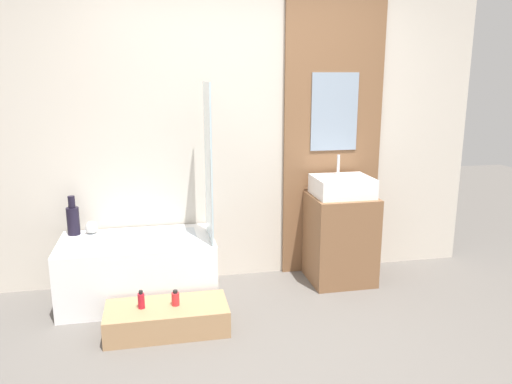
{
  "coord_description": "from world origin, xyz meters",
  "views": [
    {
      "loc": [
        -0.72,
        -2.59,
        1.76
      ],
      "look_at": [
        -0.04,
        0.72,
        0.95
      ],
      "focal_mm": 35.0,
      "sensor_mm": 36.0,
      "label": 1
    }
  ],
  "objects_px": {
    "wooden_step_bench": "(167,318)",
    "vase_round_light": "(91,227)",
    "bathtub": "(139,269)",
    "bottle_soap_secondary": "(175,298)",
    "vase_tall_dark": "(73,219)",
    "sink": "(342,186)",
    "bottle_soap_primary": "(141,300)"
  },
  "relations": [
    {
      "from": "bottle_soap_secondary",
      "to": "bathtub",
      "type": "bearing_deg",
      "value": 115.5
    },
    {
      "from": "wooden_step_bench",
      "to": "bottle_soap_secondary",
      "type": "xyz_separation_m",
      "value": [
        0.06,
        -0.0,
        0.14
      ]
    },
    {
      "from": "bottle_soap_secondary",
      "to": "wooden_step_bench",
      "type": "bearing_deg",
      "value": 180.0
    },
    {
      "from": "wooden_step_bench",
      "to": "vase_round_light",
      "type": "relative_size",
      "value": 8.36
    },
    {
      "from": "sink",
      "to": "vase_round_light",
      "type": "distance_m",
      "value": 2.08
    },
    {
      "from": "sink",
      "to": "bottle_soap_primary",
      "type": "bearing_deg",
      "value": -160.06
    },
    {
      "from": "vase_round_light",
      "to": "bottle_soap_primary",
      "type": "bearing_deg",
      "value": -63.27
    },
    {
      "from": "bathtub",
      "to": "vase_tall_dark",
      "type": "xyz_separation_m",
      "value": [
        -0.49,
        0.22,
        0.38
      ]
    },
    {
      "from": "bottle_soap_secondary",
      "to": "vase_tall_dark",
      "type": "bearing_deg",
      "value": 134.31
    },
    {
      "from": "vase_tall_dark",
      "to": "vase_round_light",
      "type": "xyz_separation_m",
      "value": [
        0.13,
        -0.0,
        -0.08
      ]
    },
    {
      "from": "bathtub",
      "to": "wooden_step_bench",
      "type": "distance_m",
      "value": 0.61
    },
    {
      "from": "wooden_step_bench",
      "to": "sink",
      "type": "xyz_separation_m",
      "value": [
        1.5,
        0.6,
        0.74
      ]
    },
    {
      "from": "vase_tall_dark",
      "to": "bottle_soap_primary",
      "type": "height_order",
      "value": "vase_tall_dark"
    },
    {
      "from": "vase_tall_dark",
      "to": "bottle_soap_secondary",
      "type": "xyz_separation_m",
      "value": [
        0.76,
        -0.78,
        -0.4
      ]
    },
    {
      "from": "bathtub",
      "to": "vase_round_light",
      "type": "xyz_separation_m",
      "value": [
        -0.36,
        0.22,
        0.3
      ]
    },
    {
      "from": "sink",
      "to": "bottle_soap_secondary",
      "type": "xyz_separation_m",
      "value": [
        -1.43,
        -0.6,
        -0.6
      ]
    },
    {
      "from": "wooden_step_bench",
      "to": "bottle_soap_primary",
      "type": "distance_m",
      "value": 0.23
    },
    {
      "from": "wooden_step_bench",
      "to": "bathtub",
      "type": "bearing_deg",
      "value": 109.91
    },
    {
      "from": "vase_round_light",
      "to": "bottle_soap_secondary",
      "type": "relative_size",
      "value": 0.91
    },
    {
      "from": "bathtub",
      "to": "bottle_soap_primary",
      "type": "xyz_separation_m",
      "value": [
        0.03,
        -0.55,
        -0.01
      ]
    },
    {
      "from": "wooden_step_bench",
      "to": "vase_tall_dark",
      "type": "xyz_separation_m",
      "value": [
        -0.69,
        0.78,
        0.54
      ]
    },
    {
      "from": "bottle_soap_primary",
      "to": "bottle_soap_secondary",
      "type": "distance_m",
      "value": 0.23
    },
    {
      "from": "bathtub",
      "to": "wooden_step_bench",
      "type": "bearing_deg",
      "value": -70.09
    },
    {
      "from": "vase_round_light",
      "to": "bathtub",
      "type": "bearing_deg",
      "value": -31.73
    },
    {
      "from": "vase_round_light",
      "to": "sink",
      "type": "bearing_deg",
      "value": -4.69
    },
    {
      "from": "sink",
      "to": "bottle_soap_primary",
      "type": "distance_m",
      "value": 1.87
    },
    {
      "from": "vase_tall_dark",
      "to": "bottle_soap_secondary",
      "type": "bearing_deg",
      "value": -45.69
    },
    {
      "from": "sink",
      "to": "vase_tall_dark",
      "type": "height_order",
      "value": "sink"
    },
    {
      "from": "bathtub",
      "to": "vase_tall_dark",
      "type": "relative_size",
      "value": 3.75
    },
    {
      "from": "wooden_step_bench",
      "to": "bottle_soap_secondary",
      "type": "height_order",
      "value": "bottle_soap_secondary"
    },
    {
      "from": "sink",
      "to": "bottle_soap_primary",
      "type": "relative_size",
      "value": 3.65
    },
    {
      "from": "bottle_soap_secondary",
      "to": "vase_round_light",
      "type": "bearing_deg",
      "value": 128.8
    }
  ]
}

